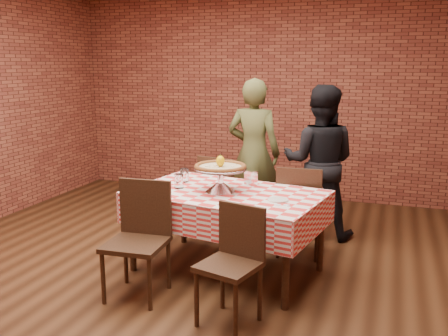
{
  "coord_description": "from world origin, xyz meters",
  "views": [
    {
      "loc": [
        1.8,
        -3.84,
        1.9
      ],
      "look_at": [
        0.36,
        0.32,
        0.95
      ],
      "focal_mm": 39.72,
      "sensor_mm": 36.0,
      "label": 1
    }
  ],
  "objects": [
    {
      "name": "table",
      "position": [
        0.41,
        0.24,
        0.38
      ],
      "size": [
        1.82,
        1.28,
        0.75
      ],
      "primitive_type": "cube",
      "rotation": [
        0.0,
        0.0,
        -0.18
      ],
      "color": "#392515",
      "rests_on": "ground"
    },
    {
      "name": "lemon",
      "position": [
        0.36,
        0.22,
        1.04
      ],
      "size": [
        0.09,
        0.09,
        0.1
      ],
      "primitive_type": "ellipsoid",
      "rotation": [
        0.0,
        0.0,
        -0.21
      ],
      "color": "#F0BA0A",
      "rests_on": "pizza"
    },
    {
      "name": "pizza_stand",
      "position": [
        0.36,
        0.22,
        0.87
      ],
      "size": [
        0.58,
        0.58,
        0.22
      ],
      "primitive_type": null,
      "rotation": [
        0.0,
        0.0,
        -0.21
      ],
      "color": "silver",
      "rests_on": "tablecloth"
    },
    {
      "name": "diner_black",
      "position": [
        1.05,
        1.49,
        0.83
      ],
      "size": [
        0.83,
        0.66,
        1.67
      ],
      "primitive_type": "imported",
      "rotation": [
        0.0,
        0.0,
        3.17
      ],
      "color": "black",
      "rests_on": "ground"
    },
    {
      "name": "sweetener_packet_a",
      "position": [
        0.94,
        -0.04,
        0.76
      ],
      "size": [
        0.06,
        0.05,
        0.0
      ],
      "primitive_type": "cube",
      "rotation": [
        0.0,
        0.0,
        -0.27
      ],
      "color": "white",
      "rests_on": "tablecloth"
    },
    {
      "name": "ground",
      "position": [
        0.0,
        0.0,
        0.0
      ],
      "size": [
        6.0,
        6.0,
        0.0
      ],
      "primitive_type": "plane",
      "color": "black",
      "rests_on": "ground"
    },
    {
      "name": "sweetener_packet_b",
      "position": [
        1.02,
        -0.02,
        0.76
      ],
      "size": [
        0.06,
        0.05,
        0.0
      ],
      "primitive_type": "cube",
      "rotation": [
        0.0,
        0.0,
        -0.44
      ],
      "color": "white",
      "rests_on": "tablecloth"
    },
    {
      "name": "side_plate",
      "position": [
        0.92,
        0.09,
        0.76
      ],
      "size": [
        0.2,
        0.2,
        0.01
      ],
      "primitive_type": "cylinder",
      "rotation": [
        0.0,
        0.0,
        -0.18
      ],
      "color": "white",
      "rests_on": "tablecloth"
    },
    {
      "name": "condiment_caddy",
      "position": [
        0.56,
        0.53,
        0.83
      ],
      "size": [
        0.13,
        0.12,
        0.14
      ],
      "primitive_type": "cube",
      "rotation": [
        0.0,
        0.0,
        -0.56
      ],
      "color": "silver",
      "rests_on": "tablecloth"
    },
    {
      "name": "water_glass_left",
      "position": [
        -0.04,
        0.21,
        0.82
      ],
      "size": [
        0.1,
        0.1,
        0.13
      ],
      "primitive_type": "cylinder",
      "rotation": [
        0.0,
        0.0,
        -0.18
      ],
      "color": "white",
      "rests_on": "tablecloth"
    },
    {
      "name": "water_glass_right",
      "position": [
        -0.09,
        0.45,
        0.82
      ],
      "size": [
        0.1,
        0.1,
        0.13
      ],
      "primitive_type": "cylinder",
      "rotation": [
        0.0,
        0.0,
        -0.18
      ],
      "color": "white",
      "rests_on": "tablecloth"
    },
    {
      "name": "pizza",
      "position": [
        0.36,
        0.22,
        0.98
      ],
      "size": [
        0.55,
        0.55,
        0.03
      ],
      "primitive_type": "cylinder",
      "rotation": [
        0.0,
        0.0,
        -0.21
      ],
      "color": "beige",
      "rests_on": "pizza_stand"
    },
    {
      "name": "diner_olive",
      "position": [
        0.27,
        1.62,
        0.86
      ],
      "size": [
        0.64,
        0.43,
        1.72
      ],
      "primitive_type": "imported",
      "rotation": [
        0.0,
        0.0,
        3.11
      ],
      "color": "#4E532B",
      "rests_on": "ground"
    },
    {
      "name": "chair_near_left",
      "position": [
        -0.12,
        -0.49,
        0.47
      ],
      "size": [
        0.49,
        0.49,
        0.94
      ],
      "primitive_type": null,
      "rotation": [
        0.0,
        0.0,
        0.07
      ],
      "color": "#392515",
      "rests_on": "ground"
    },
    {
      "name": "tablecloth",
      "position": [
        0.41,
        0.24,
        0.61
      ],
      "size": [
        1.86,
        1.32,
        0.29
      ],
      "primitive_type": null,
      "rotation": [
        0.0,
        0.0,
        -0.18
      ],
      "color": "red",
      "rests_on": "table"
    },
    {
      "name": "chair_far_left",
      "position": [
        0.09,
        1.13,
        0.46
      ],
      "size": [
        0.52,
        0.52,
        0.92
      ],
      "primitive_type": null,
      "rotation": [
        0.0,
        0.0,
        2.93
      ],
      "color": "#392515",
      "rests_on": "ground"
    },
    {
      "name": "back_wall",
      "position": [
        0.0,
        3.0,
        1.45
      ],
      "size": [
        5.5,
        0.0,
        5.5
      ],
      "primitive_type": "plane",
      "rotation": [
        1.57,
        0.0,
        0.0
      ],
      "color": "brown",
      "rests_on": "ground"
    },
    {
      "name": "chair_near_right",
      "position": [
        0.73,
        -0.66,
        0.44
      ],
      "size": [
        0.48,
        0.48,
        0.87
      ],
      "primitive_type": null,
      "rotation": [
        0.0,
        0.0,
        -0.26
      ],
      "color": "#392515",
      "rests_on": "ground"
    },
    {
      "name": "chair_far_right",
      "position": [
        0.97,
        0.89,
        0.46
      ],
      "size": [
        0.46,
        0.46,
        0.92
      ],
      "primitive_type": null,
      "rotation": [
        0.0,
        0.0,
        3.19
      ],
      "color": "#392515",
      "rests_on": "ground"
    }
  ]
}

